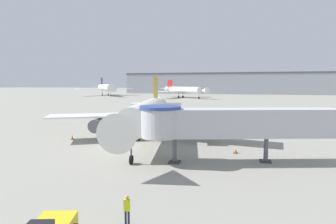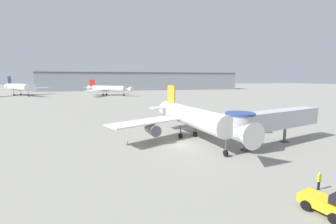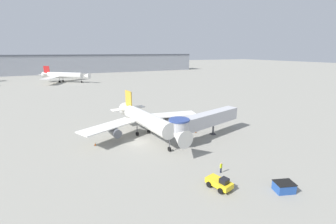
% 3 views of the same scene
% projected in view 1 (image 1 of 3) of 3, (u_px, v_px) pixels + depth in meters
% --- Properties ---
extents(ground_plane, '(800.00, 800.00, 0.00)m').
position_uv_depth(ground_plane, '(121.00, 146.00, 33.39)').
color(ground_plane, gray).
extents(main_airplane, '(28.71, 26.01, 9.10)m').
position_uv_depth(main_airplane, '(147.00, 114.00, 34.73)').
color(main_airplane, white).
rests_on(main_airplane, ground_plane).
extents(jet_bridge, '(19.62, 8.09, 5.76)m').
position_uv_depth(jet_bridge, '(226.00, 122.00, 26.17)').
color(jet_bridge, '#B7B7BC').
rests_on(jet_bridge, ground_plane).
extents(traffic_cone_starboard_wing, '(0.46, 0.46, 0.76)m').
position_uv_depth(traffic_cone_starboard_wing, '(236.00, 150.00, 30.01)').
color(traffic_cone_starboard_wing, black).
rests_on(traffic_cone_starboard_wing, ground_plane).
extents(traffic_cone_port_wing, '(0.43, 0.43, 0.71)m').
position_uv_depth(traffic_cone_port_wing, '(72.00, 137.00, 37.35)').
color(traffic_cone_port_wing, black).
rests_on(traffic_cone_port_wing, ground_plane).
extents(ground_crew_marshaller, '(0.36, 0.23, 1.75)m').
position_uv_depth(ground_crew_marshaller, '(127.00, 208.00, 14.70)').
color(ground_crew_marshaller, '#1E2338').
rests_on(ground_crew_marshaller, ground_plane).
extents(background_jet_navy_tail, '(31.14, 33.02, 11.86)m').
position_uv_depth(background_jet_navy_tail, '(106.00, 88.00, 168.00)').
color(background_jet_navy_tail, white).
rests_on(background_jet_navy_tail, ground_plane).
extents(background_jet_red_tail, '(29.04, 28.81, 9.81)m').
position_uv_depth(background_jet_red_tail, '(183.00, 90.00, 142.83)').
color(background_jet_red_tail, white).
rests_on(background_jet_red_tail, ground_plane).
extents(terminal_building, '(177.21, 18.38, 15.98)m').
position_uv_depth(terminal_building, '(241.00, 83.00, 196.67)').
color(terminal_building, '#999EA8').
rests_on(terminal_building, ground_plane).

